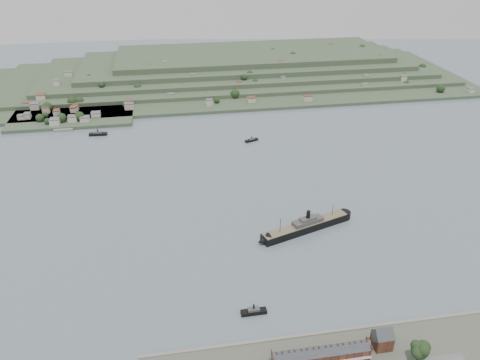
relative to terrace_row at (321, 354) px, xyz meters
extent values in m
plane|color=slate|center=(10.00, 168.02, -6.84)|extent=(1400.00, 1400.00, 0.00)
cube|color=gray|center=(10.00, 19.02, -5.54)|extent=(220.00, 2.00, 2.60)
cube|color=#462319|center=(0.00, 0.02, -1.34)|extent=(55.00, 8.00, 7.00)
cube|color=#35383C|center=(0.00, 0.02, 2.16)|extent=(55.60, 8.15, 8.15)
cube|color=#462319|center=(-27.50, 0.02, 3.16)|extent=(0.50, 8.40, 3.00)
cube|color=#462319|center=(27.50, 0.02, 3.16)|extent=(0.50, 8.40, 3.00)
cube|color=#2E1F1A|center=(-22.00, 0.02, 4.56)|extent=(0.90, 1.40, 3.20)
cube|color=#2E1F1A|center=(-16.50, 0.02, 4.56)|extent=(0.90, 1.40, 3.20)
cube|color=#2E1F1A|center=(-2.75, 0.02, 4.56)|extent=(0.90, 1.40, 3.20)
cube|color=#2E1F1A|center=(2.75, 0.02, 4.56)|extent=(0.90, 1.40, 3.20)
cube|color=#2E1F1A|center=(16.50, 0.02, 4.56)|extent=(0.90, 1.40, 3.20)
cube|color=#2E1F1A|center=(22.00, 0.02, 4.56)|extent=(0.90, 1.40, 3.20)
cube|color=#462319|center=(37.50, 4.02, -0.34)|extent=(10.00, 10.00, 9.00)
cube|color=#35383C|center=(37.50, 4.02, 4.16)|extent=(10.40, 10.18, 10.18)
cube|color=#33462E|center=(10.00, 528.02, -4.84)|extent=(760.00, 260.00, 4.00)
cube|color=#33462E|center=(30.00, 553.02, -0.34)|extent=(680.00, 220.00, 5.00)
cube|color=#33462E|center=(45.00, 568.02, 5.16)|extent=(600.00, 200.00, 6.00)
cube|color=#33462E|center=(60.00, 583.02, 11.66)|extent=(520.00, 180.00, 7.00)
cube|color=#33462E|center=(75.00, 598.02, 19.16)|extent=(440.00, 160.00, 8.00)
cube|color=#33462E|center=(-190.00, 418.02, -4.84)|extent=(150.00, 90.00, 4.00)
cube|color=gray|center=(-195.00, 376.02, -5.44)|extent=(22.00, 14.00, 2.80)
cube|color=black|center=(28.86, 125.94, -3.81)|extent=(77.16, 34.30, 6.05)
cone|color=black|center=(-8.09, 113.72, -3.81)|extent=(13.11, 13.11, 10.38)
cylinder|color=black|center=(65.80, 138.17, -3.81)|extent=(10.38, 10.38, 6.05)
cube|color=#6E5F49|center=(28.86, 125.94, -0.53)|extent=(75.24, 32.93, 0.52)
cube|color=#44423F|center=(30.50, 126.49, 1.37)|extent=(27.08, 15.54, 3.46)
cube|color=#44423F|center=(30.50, 126.49, 3.71)|extent=(15.04, 10.09, 2.16)
cylinder|color=black|center=(30.50, 126.49, 7.00)|extent=(3.11, 3.11, 7.78)
cylinder|color=#3D261C|center=(5.87, 118.34, 5.27)|extent=(0.43, 0.43, 13.84)
cylinder|color=#3D261C|center=(53.49, 134.09, 4.40)|extent=(0.43, 0.43, 12.11)
cube|color=black|center=(-29.45, 43.37, -5.52)|extent=(16.54, 4.57, 2.64)
cube|color=#44423F|center=(-29.45, 43.37, -3.54)|extent=(7.46, 3.60, 1.98)
cylinder|color=black|center=(-29.45, 43.37, -1.34)|extent=(1.10, 1.10, 3.85)
cube|color=black|center=(-153.14, 352.06, -5.47)|extent=(20.88, 6.74, 2.75)
cube|color=#44423F|center=(-153.14, 352.06, -3.40)|extent=(9.49, 5.03, 2.06)
cylinder|color=black|center=(-153.14, 352.06, -1.11)|extent=(1.15, 1.15, 4.01)
cube|color=black|center=(19.40, 305.57, -5.78)|extent=(16.39, 9.95, 2.12)
cube|color=#44423F|center=(19.40, 305.57, -4.19)|extent=(7.94, 5.91, 1.59)
cylinder|color=black|center=(19.40, 305.57, -2.43)|extent=(0.88, 0.88, 3.09)
cylinder|color=#3D261C|center=(53.35, -8.62, -2.16)|extent=(1.29, 1.29, 5.37)
sphere|color=black|center=(53.35, -8.62, 2.68)|extent=(9.67, 9.67, 9.67)
sphere|color=black|center=(56.04, -7.55, 3.75)|extent=(7.52, 7.52, 7.52)
sphere|color=black|center=(51.20, -10.23, 3.22)|extent=(6.88, 6.88, 6.88)
sphere|color=black|center=(53.89, -10.99, 5.37)|extent=(6.45, 6.45, 6.45)
camera|label=1|loc=(-74.25, -169.75, 208.21)|focal=35.00mm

